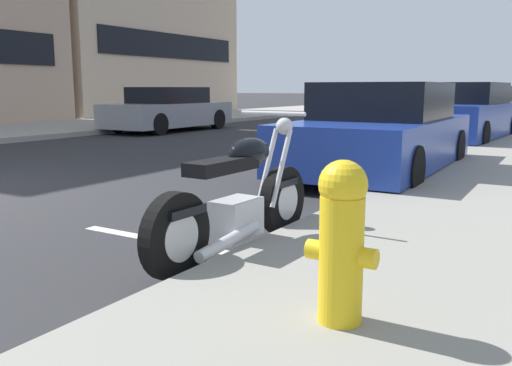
# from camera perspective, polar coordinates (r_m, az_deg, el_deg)

# --- Properties ---
(sidewalk_far_curb) EXTENTS (120.00, 5.00, 0.14)m
(sidewalk_far_curb) POSITION_cam_1_polar(r_m,az_deg,el_deg) (21.06, -11.53, 6.33)
(sidewalk_far_curb) COLOR gray
(sidewalk_far_curb) RESTS_ON ground
(parking_stall_stripe) EXTENTS (0.12, 2.20, 0.01)m
(parking_stall_stripe) POSITION_cam_1_polar(r_m,az_deg,el_deg) (4.64, -7.78, -6.37)
(parking_stall_stripe) COLOR silver
(parking_stall_stripe) RESTS_ON ground
(parked_motorcycle) EXTENTS (2.05, 0.62, 1.10)m
(parked_motorcycle) POSITION_cam_1_polar(r_m,az_deg,el_deg) (4.28, -1.84, -1.90)
(parked_motorcycle) COLOR black
(parked_motorcycle) RESTS_ON ground
(parked_car_second_in_row) EXTENTS (4.33, 1.93, 1.38)m
(parked_car_second_in_row) POSITION_cam_1_polar(r_m,az_deg,el_deg) (8.44, 12.94, 5.16)
(parked_car_second_in_row) COLOR navy
(parked_car_second_in_row) RESTS_ON ground
(parked_car_far_down_curb) EXTENTS (4.73, 2.15, 1.43)m
(parked_car_far_down_curb) POSITION_cam_1_polar(r_m,az_deg,el_deg) (14.26, 20.60, 6.76)
(parked_car_far_down_curb) COLOR navy
(parked_car_far_down_curb) RESTS_ON ground
(parked_car_across_street) EXTENTS (4.60, 2.02, 1.37)m
(parked_car_across_street) POSITION_cam_1_polar(r_m,az_deg,el_deg) (19.68, 22.76, 7.21)
(parked_car_across_street) COLOR #AD1919
(parked_car_across_street) RESTS_ON ground
(car_opposite_curb) EXTENTS (4.47, 1.92, 1.33)m
(car_opposite_curb) POSITION_cam_1_polar(r_m,az_deg,el_deg) (17.14, -9.10, 7.50)
(car_opposite_curb) COLOR gray
(car_opposite_curb) RESTS_ON ground
(fire_hydrant) EXTENTS (0.24, 0.36, 0.82)m
(fire_hydrant) POSITION_cam_1_polar(r_m,az_deg,el_deg) (2.71, 8.92, -5.65)
(fire_hydrant) COLOR gold
(fire_hydrant) RESTS_ON sidewalk_near_curb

